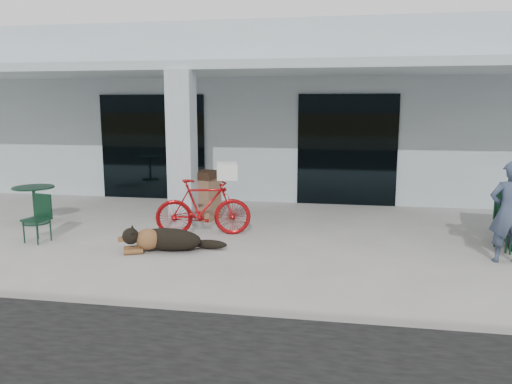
% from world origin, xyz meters
% --- Properties ---
extents(ground, '(80.00, 80.00, 0.00)m').
position_xyz_m(ground, '(0.00, 0.00, 0.00)').
color(ground, '#ACA9A2').
rests_on(ground, ground).
extents(building, '(22.00, 7.00, 4.50)m').
position_xyz_m(building, '(0.00, 8.50, 2.25)').
color(building, silver).
rests_on(building, ground).
extents(storefront_glass_left, '(2.80, 0.06, 2.70)m').
position_xyz_m(storefront_glass_left, '(-3.20, 4.98, 1.35)').
color(storefront_glass_left, black).
rests_on(storefront_glass_left, ground).
extents(storefront_glass_right, '(2.40, 0.06, 2.70)m').
position_xyz_m(storefront_glass_right, '(1.80, 4.98, 1.35)').
color(storefront_glass_right, black).
rests_on(storefront_glass_right, ground).
extents(column, '(0.50, 0.50, 3.12)m').
position_xyz_m(column, '(-1.50, 2.30, 1.56)').
color(column, silver).
rests_on(column, ground).
extents(overhang, '(22.00, 2.80, 0.18)m').
position_xyz_m(overhang, '(0.00, 3.60, 3.21)').
color(overhang, silver).
rests_on(overhang, column).
extents(bicycle, '(1.86, 0.94, 1.07)m').
position_xyz_m(bicycle, '(-0.84, 1.49, 0.54)').
color(bicycle, '#9F0C10').
rests_on(bicycle, ground).
extents(laundry_basket, '(0.49, 0.58, 0.30)m').
position_xyz_m(laundry_basket, '(-0.41, 1.60, 1.22)').
color(laundry_basket, white).
rests_on(laundry_basket, bicycle).
extents(dog, '(1.40, 0.95, 0.44)m').
position_xyz_m(dog, '(-1.15, 0.39, 0.22)').
color(dog, black).
rests_on(dog, ground).
extents(cup_near_dog, '(0.08, 0.08, 0.10)m').
position_xyz_m(cup_near_dog, '(-1.15, 0.57, 0.05)').
color(cup_near_dog, white).
rests_on(cup_near_dog, ground).
extents(cafe_table_near, '(0.88, 0.88, 0.78)m').
position_xyz_m(cafe_table_near, '(-4.56, 1.80, 0.39)').
color(cafe_table_near, '#133724').
rests_on(cafe_table_near, ground).
extents(cafe_chair_near, '(0.47, 0.49, 0.85)m').
position_xyz_m(cafe_chair_near, '(-3.66, 0.51, 0.43)').
color(cafe_chair_near, '#133724').
rests_on(cafe_chair_near, ground).
extents(person, '(0.59, 0.40, 1.60)m').
position_xyz_m(person, '(4.27, 0.72, 0.80)').
color(person, '#38455F').
rests_on(person, ground).
extents(trash_receptacle, '(0.75, 0.75, 1.05)m').
position_xyz_m(trash_receptacle, '(-1.20, 2.80, 0.52)').
color(trash_receptacle, brown).
rests_on(trash_receptacle, ground).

